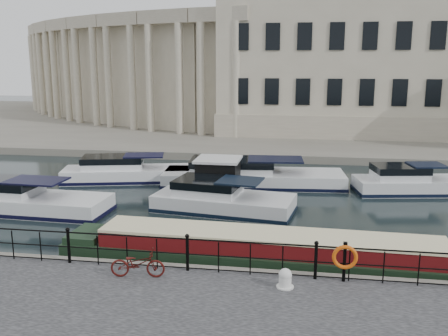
{
  "coord_description": "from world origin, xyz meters",
  "views": [
    {
      "loc": [
        3.47,
        -16.73,
        7.08
      ],
      "look_at": [
        0.5,
        2.0,
        3.0
      ],
      "focal_mm": 40.0,
      "sensor_mm": 36.0,
      "label": 1
    }
  ],
  "objects_px": {
    "bicycle": "(138,264)",
    "life_ring_post": "(345,258)",
    "narrowboat": "(268,255)",
    "harbour_hut": "(218,180)",
    "mooring_bollard": "(285,278)"
  },
  "relations": [
    {
      "from": "bicycle",
      "to": "life_ring_post",
      "type": "relative_size",
      "value": 1.34
    },
    {
      "from": "life_ring_post",
      "to": "narrowboat",
      "type": "relative_size",
      "value": 0.08
    },
    {
      "from": "bicycle",
      "to": "harbour_hut",
      "type": "bearing_deg",
      "value": -10.09
    },
    {
      "from": "mooring_bollard",
      "to": "life_ring_post",
      "type": "distance_m",
      "value": 1.91
    },
    {
      "from": "mooring_bollard",
      "to": "narrowboat",
      "type": "distance_m",
      "value": 2.97
    },
    {
      "from": "narrowboat",
      "to": "harbour_hut",
      "type": "distance_m",
      "value": 9.18
    },
    {
      "from": "mooring_bollard",
      "to": "narrowboat",
      "type": "relative_size",
      "value": 0.04
    },
    {
      "from": "harbour_hut",
      "to": "narrowboat",
      "type": "bearing_deg",
      "value": -68.7
    },
    {
      "from": "bicycle",
      "to": "narrowboat",
      "type": "bearing_deg",
      "value": -60.58
    },
    {
      "from": "bicycle",
      "to": "harbour_hut",
      "type": "xyz_separation_m",
      "value": [
        0.58,
        11.4,
        -0.04
      ]
    },
    {
      "from": "life_ring_post",
      "to": "narrowboat",
      "type": "xyz_separation_m",
      "value": [
        -2.43,
        2.22,
        -0.97
      ]
    },
    {
      "from": "narrowboat",
      "to": "mooring_bollard",
      "type": "bearing_deg",
      "value": -74.11
    },
    {
      "from": "mooring_bollard",
      "to": "life_ring_post",
      "type": "bearing_deg",
      "value": 19.8
    },
    {
      "from": "bicycle",
      "to": "mooring_bollard",
      "type": "bearing_deg",
      "value": -97.3
    },
    {
      "from": "mooring_bollard",
      "to": "narrowboat",
      "type": "bearing_deg",
      "value": 103.63
    }
  ]
}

